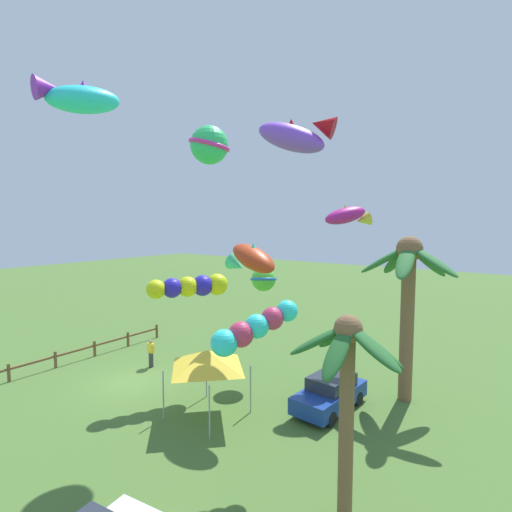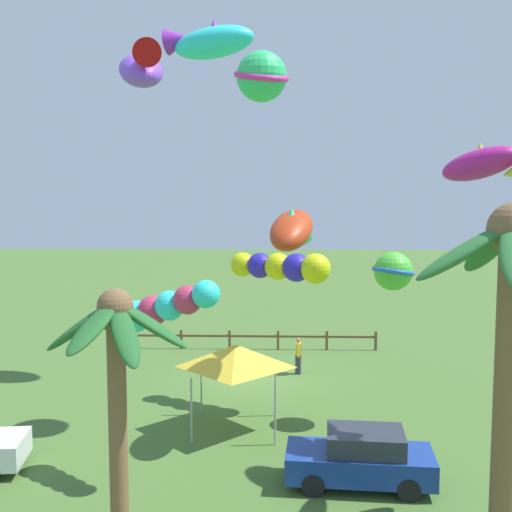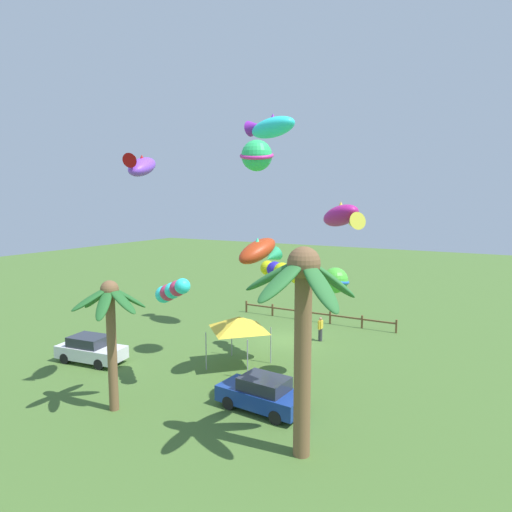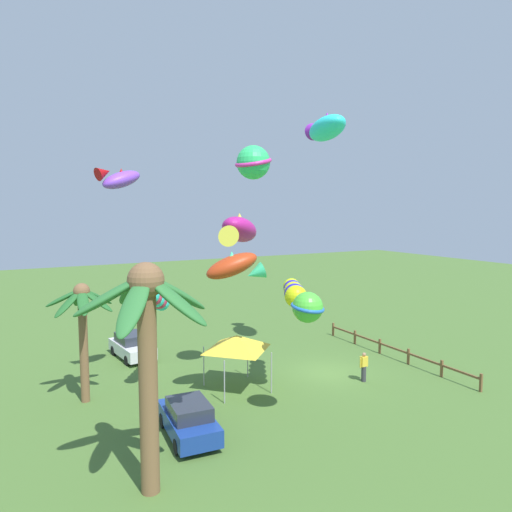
# 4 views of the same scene
# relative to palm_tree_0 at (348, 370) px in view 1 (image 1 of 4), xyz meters

# --- Properties ---
(ground_plane) EXTENTS (120.00, 120.00, 0.00)m
(ground_plane) POSITION_rel_palm_tree_0_xyz_m (-2.42, -12.75, -4.27)
(ground_plane) COLOR #476B2D
(palm_tree_0) EXTENTS (3.17, 3.28, 5.79)m
(palm_tree_0) POSITION_rel_palm_tree_0_xyz_m (0.00, 0.00, 0.00)
(palm_tree_0) COLOR brown
(palm_tree_0) RESTS_ON ground
(palm_tree_1) EXTENTS (4.18, 4.51, 7.61)m
(palm_tree_1) POSITION_rel_palm_tree_0_xyz_m (-8.60, -0.77, 1.20)
(palm_tree_1) COLOR brown
(palm_tree_1) RESTS_ON ground
(rail_fence) EXTENTS (12.19, 0.12, 0.95)m
(rail_fence) POSITION_rel_palm_tree_0_xyz_m (-2.30, -17.88, -3.69)
(rail_fence) COLOR brown
(rail_fence) RESTS_ON ground
(parked_car_1) EXTENTS (4.02, 2.00, 1.51)m
(parked_car_1) POSITION_rel_palm_tree_0_xyz_m (-5.69, -3.17, -3.52)
(parked_car_1) COLOR navy
(parked_car_1) RESTS_ON ground
(spectator_0) EXTENTS (0.26, 0.55, 1.59)m
(spectator_0) POSITION_rel_palm_tree_0_xyz_m (-4.37, -13.63, -3.46)
(spectator_0) COLOR #38383D
(spectator_0) RESTS_ON ground
(festival_tent) EXTENTS (2.86, 2.86, 2.85)m
(festival_tent) POSITION_rel_palm_tree_0_xyz_m (-2.10, -7.13, -1.81)
(festival_tent) COLOR #9E9EA3
(festival_tent) RESTS_ON ground
(kite_ball_0) EXTENTS (2.37, 2.37, 1.63)m
(kite_ball_0) POSITION_rel_palm_tree_0_xyz_m (-2.92, -7.65, 7.23)
(kite_ball_0) COLOR #2FD26B
(kite_fish_1) EXTENTS (1.63, 2.51, 1.33)m
(kite_fish_1) POSITION_rel_palm_tree_0_xyz_m (-0.25, -1.84, 6.44)
(kite_fish_1) COLOR #8644E6
(kite_fish_2) EXTENTS (2.45, 2.33, 1.27)m
(kite_fish_2) POSITION_rel_palm_tree_0_xyz_m (-8.91, -3.88, 4.27)
(kite_fish_2) COLOR #B41D80
(kite_tube_3) EXTENTS (2.87, 1.88, 1.61)m
(kite_tube_3) POSITION_rel_palm_tree_0_xyz_m (-0.44, -3.52, 0.47)
(kite_tube_3) COLOR #2CE4DF
(kite_fish_4) EXTENTS (1.79, 3.10, 1.72)m
(kite_fish_4) POSITION_rel_palm_tree_0_xyz_m (-3.91, -6.18, 2.37)
(kite_fish_4) COLOR #BD3815
(kite_fish_5) EXTENTS (4.11, 2.42, 1.73)m
(kite_fish_5) POSITION_rel_palm_tree_0_xyz_m (-0.61, -13.65, 9.69)
(kite_fish_5) COLOR #2AE6E4
(kite_ball_6) EXTENTS (1.98, 1.98, 1.29)m
(kite_ball_6) POSITION_rel_palm_tree_0_xyz_m (-7.29, -7.87, 0.92)
(kite_ball_6) COLOR #4CC737
(kite_tube_7) EXTENTS (3.62, 2.44, 1.07)m
(kite_tube_7) POSITION_rel_palm_tree_0_xyz_m (-3.64, -9.57, 0.86)
(kite_tube_7) COLOR #D2DE14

